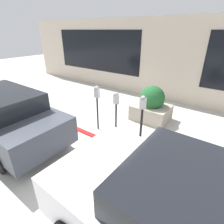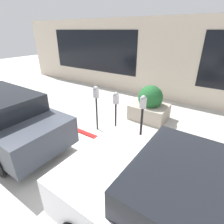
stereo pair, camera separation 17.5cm
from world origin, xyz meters
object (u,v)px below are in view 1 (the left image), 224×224
Objects in this scene: parking_meter_middle at (97,98)px; parked_car_front at (194,222)px; planter_box at (151,106)px; parking_meter_nearest at (142,114)px; parked_car_middle at (2,114)px; parking_meter_second at (116,105)px.

parking_meter_middle reaches higher than parked_car_front.
planter_box is (-1.13, -1.73, -0.56)m from parking_meter_middle.
planter_box is 4.50m from parked_car_front.
parking_meter_nearest reaches higher than parked_car_middle.
parked_car_middle is (5.47, -0.05, -0.03)m from parked_car_front.
parked_car_front reaches higher than parking_meter_second.
parking_meter_second is 0.96× the size of parking_meter_middle.
parking_meter_middle reaches higher than parking_meter_second.
parking_meter_middle is at bearing -30.63° from parked_car_front.
parking_meter_second is 0.35× the size of parked_car_front.
parked_car_middle is (3.59, 2.09, -0.22)m from parking_meter_nearest.
parking_meter_middle is 0.33× the size of parked_car_middle.
parked_car_middle is at bearing 50.43° from planter_box.
parking_meter_second is 1.82m from planter_box.
parking_meter_middle is (1.59, 0.03, 0.10)m from parking_meter_nearest.
parked_car_front is 0.89× the size of parked_car_middle.
parking_meter_second reaches higher than planter_box.
parking_meter_nearest is 1.59m from parking_meter_middle.
parking_meter_second is (0.87, 0.00, 0.05)m from parking_meter_nearest.
planter_box is (-0.41, -1.70, -0.51)m from parking_meter_second.
parked_car_middle reaches higher than planter_box.
parked_car_front is at bearing 148.72° from parking_meter_middle.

